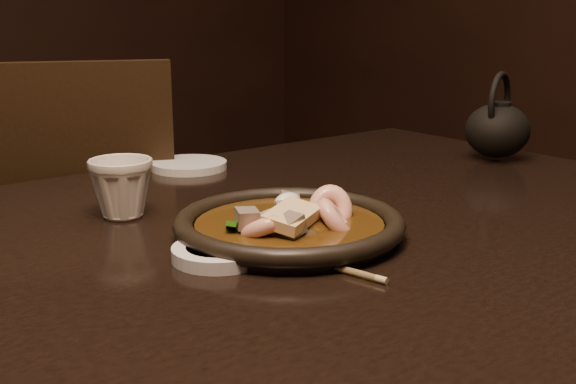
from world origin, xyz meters
TOP-DOWN VIEW (x-y plane):
  - table at (0.00, 0.00)m, footprint 1.60×0.90m
  - chair at (0.09, 0.61)m, footprint 0.58×0.58m
  - plate at (0.14, -0.01)m, footprint 0.27×0.27m
  - stirfry at (0.14, -0.02)m, footprint 0.17×0.16m
  - soy_dish at (0.04, -0.03)m, footprint 0.10×0.10m
  - saucer_right at (0.24, 0.37)m, footprint 0.12×0.12m
  - tea_cup at (0.03, 0.18)m, footprint 0.10×0.10m
  - chopsticks at (0.10, -0.06)m, footprint 0.06×0.25m
  - teapot at (0.70, 0.11)m, footprint 0.13×0.11m

SIDE VIEW (x-z plane):
  - chair at x=0.09m, z-range 0.04..0.97m
  - table at x=0.00m, z-range 0.30..1.05m
  - chopsticks at x=0.10m, z-range 0.75..0.76m
  - saucer_right at x=0.24m, z-range 0.75..0.76m
  - soy_dish at x=0.04m, z-range 0.75..0.76m
  - plate at x=0.14m, z-range 0.75..0.78m
  - stirfry at x=0.14m, z-range 0.74..0.80m
  - tea_cup at x=0.03m, z-range 0.75..0.83m
  - teapot at x=0.70m, z-range 0.73..0.88m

